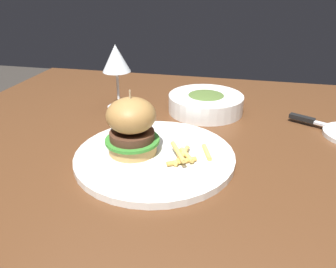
{
  "coord_description": "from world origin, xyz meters",
  "views": [
    {
      "loc": [
        0.14,
        -0.67,
        1.07
      ],
      "look_at": [
        0.01,
        -0.1,
        0.78
      ],
      "focal_mm": 35.0,
      "sensor_mm": 36.0,
      "label": 1
    }
  ],
  "objects_px": {
    "main_plate": "(155,156)",
    "wine_glass": "(116,61)",
    "table_knife": "(330,126)",
    "burger_sandwich": "(132,126)",
    "soup_bowl": "(206,103)"
  },
  "relations": [
    {
      "from": "main_plate",
      "to": "wine_glass",
      "type": "distance_m",
      "value": 0.33
    },
    {
      "from": "table_knife",
      "to": "wine_glass",
      "type": "bearing_deg",
      "value": 176.38
    },
    {
      "from": "main_plate",
      "to": "table_knife",
      "type": "height_order",
      "value": "table_knife"
    },
    {
      "from": "main_plate",
      "to": "burger_sandwich",
      "type": "bearing_deg",
      "value": -177.99
    },
    {
      "from": "burger_sandwich",
      "to": "soup_bowl",
      "type": "relative_size",
      "value": 0.65
    },
    {
      "from": "main_plate",
      "to": "table_knife",
      "type": "relative_size",
      "value": 1.46
    },
    {
      "from": "wine_glass",
      "to": "soup_bowl",
      "type": "bearing_deg",
      "value": 5.81
    },
    {
      "from": "burger_sandwich",
      "to": "table_knife",
      "type": "distance_m",
      "value": 0.47
    },
    {
      "from": "wine_glass",
      "to": "burger_sandwich",
      "type": "bearing_deg",
      "value": -64.05
    },
    {
      "from": "burger_sandwich",
      "to": "wine_glass",
      "type": "bearing_deg",
      "value": 115.95
    },
    {
      "from": "burger_sandwich",
      "to": "soup_bowl",
      "type": "bearing_deg",
      "value": 67.98
    },
    {
      "from": "burger_sandwich",
      "to": "wine_glass",
      "type": "xyz_separation_m",
      "value": [
        -0.12,
        0.25,
        0.06
      ]
    },
    {
      "from": "main_plate",
      "to": "burger_sandwich",
      "type": "xyz_separation_m",
      "value": [
        -0.04,
        -0.0,
        0.06
      ]
    },
    {
      "from": "main_plate",
      "to": "wine_glass",
      "type": "xyz_separation_m",
      "value": [
        -0.17,
        0.25,
        0.12
      ]
    },
    {
      "from": "burger_sandwich",
      "to": "wine_glass",
      "type": "distance_m",
      "value": 0.29
    }
  ]
}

